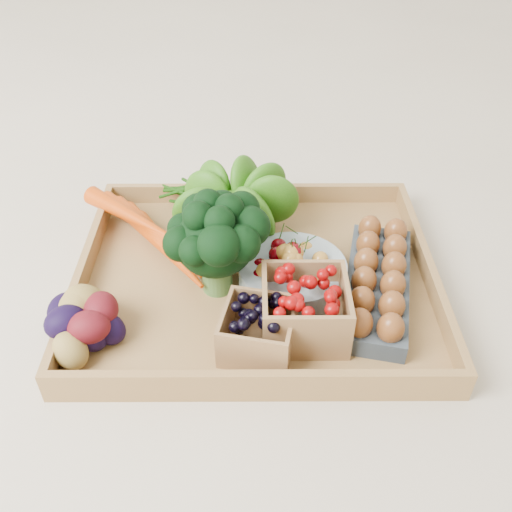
{
  "coord_description": "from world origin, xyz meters",
  "views": [
    {
      "loc": [
        -0.0,
        -0.68,
        0.61
      ],
      "look_at": [
        0.0,
        0.0,
        0.06
      ],
      "focal_mm": 40.0,
      "sensor_mm": 36.0,
      "label": 1
    }
  ],
  "objects_px": {
    "broccoli": "(216,258)",
    "egg_carton": "(377,287)",
    "tray": "(256,282)",
    "cherry_bowl": "(292,275)"
  },
  "relations": [
    {
      "from": "broccoli",
      "to": "egg_carton",
      "type": "height_order",
      "value": "broccoli"
    },
    {
      "from": "broccoli",
      "to": "cherry_bowl",
      "type": "xyz_separation_m",
      "value": [
        0.11,
        0.0,
        -0.04
      ]
    },
    {
      "from": "tray",
      "to": "egg_carton",
      "type": "height_order",
      "value": "egg_carton"
    },
    {
      "from": "tray",
      "to": "egg_carton",
      "type": "relative_size",
      "value": 2.08
    },
    {
      "from": "egg_carton",
      "to": "broccoli",
      "type": "bearing_deg",
      "value": -170.88
    },
    {
      "from": "broccoli",
      "to": "egg_carton",
      "type": "xyz_separation_m",
      "value": [
        0.24,
        -0.02,
        -0.04
      ]
    },
    {
      "from": "cherry_bowl",
      "to": "broccoli",
      "type": "bearing_deg",
      "value": -178.14
    },
    {
      "from": "tray",
      "to": "egg_carton",
      "type": "bearing_deg",
      "value": -11.69
    },
    {
      "from": "broccoli",
      "to": "egg_carton",
      "type": "relative_size",
      "value": 0.58
    },
    {
      "from": "tray",
      "to": "cherry_bowl",
      "type": "relative_size",
      "value": 3.32
    }
  ]
}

